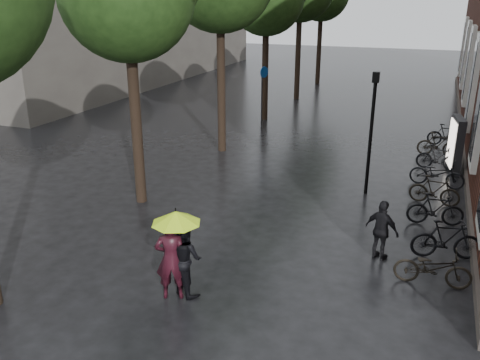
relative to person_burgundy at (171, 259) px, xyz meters
The scene contains 8 objects.
person_burgundy is the anchor object (origin of this frame).
person_black 0.34m from the person_burgundy, 56.52° to the left, with size 0.82×0.64×1.68m, color black.
lime_umbrella 0.94m from the person_burgundy, 45.02° to the left, with size 1.04×1.04×1.53m.
pedestrian_walking 5.16m from the person_burgundy, 40.27° to the left, with size 0.89×0.37×1.51m, color black.
parked_bicycles 9.73m from the person_burgundy, 57.68° to the left, with size 2.09×12.59×1.00m.
ad_lightbox 12.33m from the person_burgundy, 62.78° to the left, with size 0.31×1.34×2.02m.
lamp_post 8.33m from the person_burgundy, 68.51° to the left, with size 0.20×0.20×3.93m.
cycle_sign 15.10m from the person_burgundy, 101.40° to the left, with size 0.15×0.53×2.93m.
Camera 1 is at (4.09, -5.66, 6.10)m, focal length 38.00 mm.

